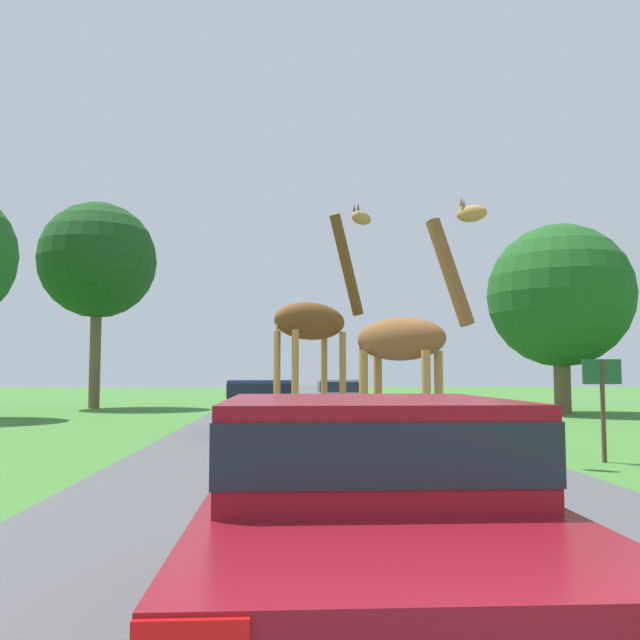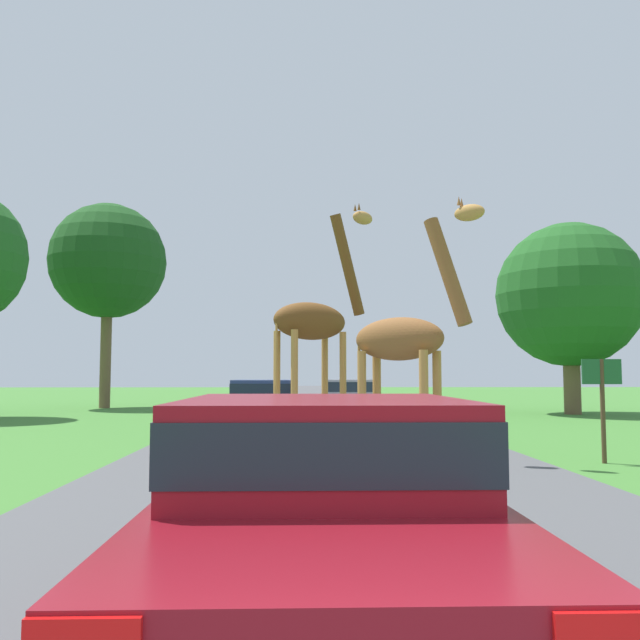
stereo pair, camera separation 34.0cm
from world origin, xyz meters
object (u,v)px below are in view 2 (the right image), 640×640
at_px(giraffe_near_road, 316,323).
at_px(car_queue_left, 348,398).
at_px(tree_centre_back, 108,262).
at_px(tree_right_cluster, 569,295).
at_px(car_queue_right, 264,404).
at_px(sign_post, 602,391).
at_px(car_lead_maroon, 323,509).
at_px(giraffe_companion, 406,340).

relative_size(giraffe_near_road, car_queue_left, 1.31).
relative_size(tree_centre_back, tree_right_cluster, 1.26).
relative_size(car_queue_right, car_queue_left, 1.09).
distance_m(car_queue_right, tree_centre_back, 16.52).
distance_m(car_queue_left, tree_right_cluster, 10.08).
height_order(giraffe_near_road, sign_post, giraffe_near_road).
bearing_deg(tree_centre_back, car_lead_maroon, -71.66).
relative_size(giraffe_companion, car_queue_left, 1.15).
xyz_separation_m(giraffe_near_road, car_lead_maroon, (-0.19, -10.22, -1.86)).
height_order(giraffe_near_road, car_lead_maroon, giraffe_near_road).
xyz_separation_m(car_queue_right, sign_post, (6.24, -6.41, 0.51)).
distance_m(giraffe_near_road, car_queue_right, 4.53).
xyz_separation_m(car_lead_maroon, car_queue_left, (1.51, 19.31, -0.03)).
relative_size(car_lead_maroon, car_queue_left, 1.02).
xyz_separation_m(car_queue_left, tree_right_cluster, (8.90, 2.68, 3.90)).
height_order(giraffe_companion, sign_post, giraffe_companion).
distance_m(giraffe_near_road, car_queue_left, 9.38).
xyz_separation_m(giraffe_near_road, sign_post, (4.96, -2.49, -1.37)).
xyz_separation_m(giraffe_near_road, giraffe_companion, (1.63, -1.75, -0.44)).
relative_size(giraffe_near_road, sign_post, 2.98).
bearing_deg(car_queue_left, tree_centre_back, 142.85).
height_order(car_queue_right, sign_post, sign_post).
bearing_deg(giraffe_companion, giraffe_near_road, -102.43).
bearing_deg(giraffe_near_road, giraffe_companion, 6.07).
relative_size(car_queue_left, tree_right_cluster, 0.55).
distance_m(giraffe_companion, car_queue_right, 6.53).
distance_m(giraffe_companion, car_queue_left, 10.94).
xyz_separation_m(car_lead_maroon, tree_right_cluster, (10.41, 21.99, 3.87)).
distance_m(car_lead_maroon, tree_right_cluster, 24.63).
relative_size(giraffe_companion, sign_post, 2.61).
relative_size(tree_centre_back, sign_post, 5.23).
bearing_deg(tree_right_cluster, car_queue_right, -145.68).
bearing_deg(car_queue_left, giraffe_near_road, -98.25).
bearing_deg(sign_post, car_queue_left, 107.46).
distance_m(tree_centre_back, tree_right_cluster, 20.29).
bearing_deg(car_lead_maroon, tree_right_cluster, 64.67).
xyz_separation_m(tree_right_cluster, sign_post, (-5.26, -14.26, -3.37)).
height_order(giraffe_companion, car_queue_right, giraffe_companion).
height_order(giraffe_near_road, car_queue_left, giraffe_near_road).
bearing_deg(tree_centre_back, car_queue_left, -37.15).
xyz_separation_m(car_lead_maroon, tree_centre_back, (-9.05, 27.31, 5.99)).
xyz_separation_m(car_lead_maroon, sign_post, (5.15, 7.73, 0.50)).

